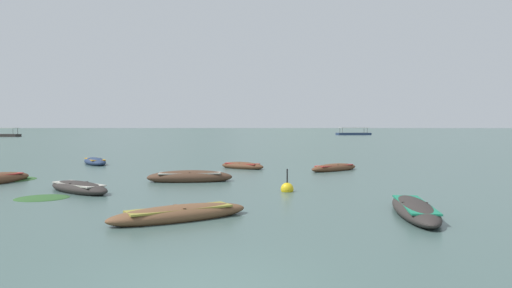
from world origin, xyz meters
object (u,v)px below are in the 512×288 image
object	(u,v)px
rowboat_9	(415,209)
ferry_1	(353,134)
ferry_0	(6,135)
mooring_buoy	(287,189)
rowboat_5	(95,162)
rowboat_2	(79,188)
rowboat_0	(242,166)
rowboat_8	(180,214)
rowboat_7	(334,168)
rowboat_1	(190,177)

from	to	relation	value
rowboat_9	ferry_1	xyz separation A→B (m)	(32.07, 128.81, 0.28)
ferry_0	mooring_buoy	distance (m)	120.63
ferry_1	rowboat_5	bearing A→B (deg)	-113.14
rowboat_2	rowboat_5	world-z (taller)	rowboat_5
ferry_0	ferry_1	world-z (taller)	same
rowboat_0	ferry_0	bearing A→B (deg)	122.87
rowboat_2	rowboat_9	xyz separation A→B (m)	(11.46, -5.28, -0.00)
rowboat_5	rowboat_8	xyz separation A→B (m)	(8.14, -19.16, -0.02)
rowboat_9	mooring_buoy	xyz separation A→B (m)	(-3.18, 4.97, -0.05)
rowboat_7	ferry_0	bearing A→B (deg)	124.68
rowboat_0	rowboat_2	distance (m)	11.88
rowboat_7	rowboat_5	bearing A→B (deg)	161.11
rowboat_5	rowboat_9	size ratio (longest dim) A/B	0.88
rowboat_0	rowboat_8	xyz separation A→B (m)	(-1.99, -15.47, 0.00)
rowboat_0	ferry_1	world-z (taller)	ferry_1
rowboat_7	ferry_1	distance (m)	119.53
rowboat_1	mooring_buoy	size ratio (longest dim) A/B	3.82
rowboat_8	ferry_0	distance (m)	123.48
rowboat_7	ferry_1	xyz separation A→B (m)	(31.48, 115.31, 0.28)
mooring_buoy	rowboat_9	bearing A→B (deg)	-57.44
ferry_0	ferry_1	bearing A→B (deg)	11.81
ferry_0	mooring_buoy	bearing A→B (deg)	-59.10
rowboat_1	ferry_0	xyz separation A→B (m)	(-57.74, 99.96, 0.24)
rowboat_1	rowboat_2	distance (m)	5.21
rowboat_2	mooring_buoy	world-z (taller)	mooring_buoy
rowboat_9	ferry_1	world-z (taller)	ferry_1
rowboat_9	rowboat_2	bearing A→B (deg)	155.27
rowboat_0	rowboat_8	distance (m)	15.60
mooring_buoy	rowboat_7	bearing A→B (deg)	66.13
rowboat_5	rowboat_7	distance (m)	16.41
rowboat_1	rowboat_5	size ratio (longest dim) A/B	1.00
rowboat_2	rowboat_9	world-z (taller)	rowboat_2
ferry_0	ferry_1	size ratio (longest dim) A/B	0.74
rowboat_2	rowboat_9	bearing A→B (deg)	-24.73
rowboat_2	rowboat_5	bearing A→B (deg)	104.40
ferry_0	mooring_buoy	world-z (taller)	ferry_0
rowboat_8	ferry_1	world-z (taller)	ferry_1
rowboat_5	rowboat_2	bearing A→B (deg)	-75.60
rowboat_5	rowboat_8	world-z (taller)	rowboat_5
rowboat_1	ferry_0	size ratio (longest dim) A/B	0.51
rowboat_8	ferry_0	size ratio (longest dim) A/B	0.51
rowboat_2	rowboat_0	bearing A→B (deg)	55.95
mooring_buoy	rowboat_2	bearing A→B (deg)	177.91
rowboat_2	rowboat_8	bearing A→B (deg)	-50.30
rowboat_1	rowboat_0	bearing A→B (deg)	68.62
rowboat_7	rowboat_9	distance (m)	13.51
rowboat_0	rowboat_9	distance (m)	15.87
rowboat_8	rowboat_9	bearing A→B (deg)	2.92
rowboat_9	mooring_buoy	distance (m)	5.90
rowboat_5	rowboat_8	bearing A→B (deg)	-66.97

